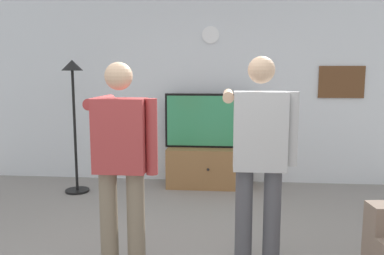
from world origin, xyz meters
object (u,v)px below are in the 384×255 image
at_px(framed_picture, 341,82).
at_px(floor_lamp, 73,99).
at_px(television, 209,121).
at_px(wall_clock, 211,35).
at_px(tv_stand, 209,167).
at_px(person_standing_nearer_lamp, 121,159).
at_px(person_standing_nearer_couch, 259,153).

relative_size(framed_picture, floor_lamp, 0.35).
xyz_separation_m(television, framed_picture, (1.85, 0.25, 0.54)).
bearing_deg(television, wall_clock, 90.00).
height_order(tv_stand, wall_clock, wall_clock).
relative_size(television, framed_picture, 1.98).
xyz_separation_m(tv_stand, person_standing_nearer_lamp, (-0.56, -2.54, 0.68)).
xyz_separation_m(framed_picture, person_standing_nearer_couch, (-1.35, -2.65, -0.49)).
xyz_separation_m(wall_clock, framed_picture, (1.85, 0.00, -0.67)).
xyz_separation_m(tv_stand, television, (-0.00, 0.05, 0.66)).
distance_m(television, person_standing_nearer_couch, 2.45).
relative_size(tv_stand, floor_lamp, 0.66).
bearing_deg(tv_stand, wall_clock, 90.00).
height_order(wall_clock, framed_picture, wall_clock).
relative_size(person_standing_nearer_lamp, person_standing_nearer_couch, 0.97).
height_order(tv_stand, television, television).
xyz_separation_m(television, person_standing_nearer_lamp, (-0.56, -2.59, 0.02)).
distance_m(floor_lamp, person_standing_nearer_lamp, 2.47).
relative_size(wall_clock, framed_picture, 0.39).
bearing_deg(person_standing_nearer_couch, television, 101.86).
distance_m(wall_clock, framed_picture, 1.97).
bearing_deg(floor_lamp, television, 14.42).
relative_size(tv_stand, television, 0.94).
relative_size(wall_clock, person_standing_nearer_couch, 0.14).
bearing_deg(television, person_standing_nearer_lamp, -102.27).
bearing_deg(wall_clock, tv_stand, -90.00).
height_order(tv_stand, person_standing_nearer_lamp, person_standing_nearer_lamp).
relative_size(tv_stand, framed_picture, 1.87).
bearing_deg(framed_picture, wall_clock, -179.85).
bearing_deg(person_standing_nearer_couch, framed_picture, 62.99).
distance_m(floor_lamp, person_standing_nearer_couch, 3.01).
distance_m(framed_picture, person_standing_nearer_couch, 3.01).
bearing_deg(tv_stand, television, 90.00).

